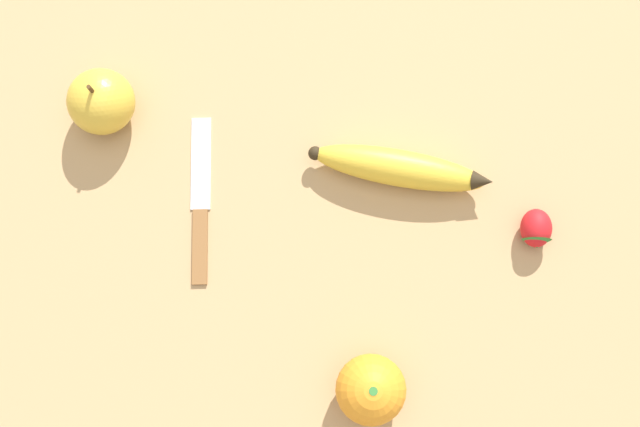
# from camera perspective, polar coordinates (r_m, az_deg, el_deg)

# --- Properties ---
(ground_plane) EXTENTS (3.00, 3.00, 0.00)m
(ground_plane) POSITION_cam_1_polar(r_m,az_deg,el_deg) (0.84, -0.06, 2.59)
(ground_plane) COLOR tan
(banana) EXTENTS (0.21, 0.05, 0.04)m
(banana) POSITION_cam_1_polar(r_m,az_deg,el_deg) (0.82, 6.15, 3.45)
(banana) COLOR gold
(banana) RESTS_ON ground_plane
(orange) EXTENTS (0.07, 0.07, 0.07)m
(orange) POSITION_cam_1_polar(r_m,az_deg,el_deg) (0.78, 3.90, -13.25)
(orange) COLOR orange
(orange) RESTS_ON ground_plane
(strawberry) EXTENTS (0.04, 0.05, 0.03)m
(strawberry) POSITION_cam_1_polar(r_m,az_deg,el_deg) (0.84, 16.18, -1.09)
(strawberry) COLOR red
(strawberry) RESTS_ON ground_plane
(apple) EXTENTS (0.07, 0.07, 0.08)m
(apple) POSITION_cam_1_polar(r_m,az_deg,el_deg) (0.86, -16.33, 8.18)
(apple) COLOR gold
(apple) RESTS_ON ground_plane
(paring_knife) EXTENTS (0.07, 0.19, 0.01)m
(paring_knife) POSITION_cam_1_polar(r_m,az_deg,el_deg) (0.84, -9.11, 0.61)
(paring_knife) COLOR silver
(paring_knife) RESTS_ON ground_plane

